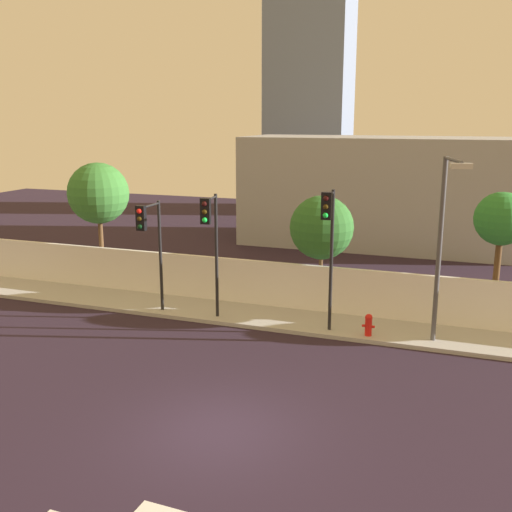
# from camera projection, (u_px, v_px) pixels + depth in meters

# --- Properties ---
(ground_plane) EXTENTS (80.00, 80.00, 0.00)m
(ground_plane) POSITION_uv_depth(u_px,v_px,m) (218.00, 431.00, 14.52)
(ground_plane) COLOR #281C2C
(sidewalk) EXTENTS (36.00, 2.40, 0.15)m
(sidewalk) POSITION_uv_depth(u_px,v_px,m) (305.00, 322.00, 22.02)
(sidewalk) COLOR #ACACAC
(sidewalk) RESTS_ON ground
(perimeter_wall) EXTENTS (36.00, 0.18, 1.80)m
(perimeter_wall) POSITION_uv_depth(u_px,v_px,m) (314.00, 288.00, 22.98)
(perimeter_wall) COLOR white
(perimeter_wall) RESTS_ON sidewalk
(traffic_light_left) EXTENTS (0.35, 1.09, 5.00)m
(traffic_light_left) POSITION_uv_depth(u_px,v_px,m) (329.00, 232.00, 19.83)
(traffic_light_left) COLOR black
(traffic_light_left) RESTS_ON sidewalk
(traffic_light_center) EXTENTS (0.35, 1.67, 4.32)m
(traffic_light_center) POSITION_uv_depth(u_px,v_px,m) (150.00, 234.00, 21.80)
(traffic_light_center) COLOR black
(traffic_light_center) RESTS_ON sidewalk
(traffic_light_right) EXTENTS (0.39, 1.49, 4.67)m
(traffic_light_right) POSITION_uv_depth(u_px,v_px,m) (211.00, 231.00, 21.06)
(traffic_light_right) COLOR black
(traffic_light_right) RESTS_ON sidewalk
(street_lamp_curbside) EXTENTS (0.90, 2.23, 6.18)m
(street_lamp_curbside) POSITION_uv_depth(u_px,v_px,m) (443.00, 234.00, 18.90)
(street_lamp_curbside) COLOR #4C4C51
(street_lamp_curbside) RESTS_ON sidewalk
(fire_hydrant) EXTENTS (0.44, 0.26, 0.78)m
(fire_hydrant) POSITION_uv_depth(u_px,v_px,m) (368.00, 324.00, 20.38)
(fire_hydrant) COLOR red
(fire_hydrant) RESTS_ON sidewalk
(roadside_tree_leftmost) EXTENTS (2.73, 2.73, 5.59)m
(roadside_tree_leftmost) POSITION_uv_depth(u_px,v_px,m) (98.00, 194.00, 26.35)
(roadside_tree_leftmost) COLOR brown
(roadside_tree_leftmost) RESTS_ON ground
(roadside_tree_midleft) EXTENTS (2.52, 2.52, 4.57)m
(roadside_tree_midleft) POSITION_uv_depth(u_px,v_px,m) (322.00, 228.00, 23.19)
(roadside_tree_midleft) COLOR brown
(roadside_tree_midleft) RESTS_ON ground
(roadside_tree_midright) EXTENTS (1.91, 1.91, 4.98)m
(roadside_tree_midright) POSITION_uv_depth(u_px,v_px,m) (501.00, 220.00, 20.91)
(roadside_tree_midright) COLOR brown
(roadside_tree_midright) RESTS_ON ground
(low_building_distant) EXTENTS (15.78, 6.00, 6.42)m
(low_building_distant) POSITION_uv_depth(u_px,v_px,m) (377.00, 192.00, 35.23)
(low_building_distant) COLOR #9D9D9D
(low_building_distant) RESTS_ON ground
(tower_on_skyline) EXTENTS (6.39, 5.00, 31.30)m
(tower_on_skyline) POSITION_uv_depth(u_px,v_px,m) (311.00, 10.00, 45.82)
(tower_on_skyline) COLOR slate
(tower_on_skyline) RESTS_ON ground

